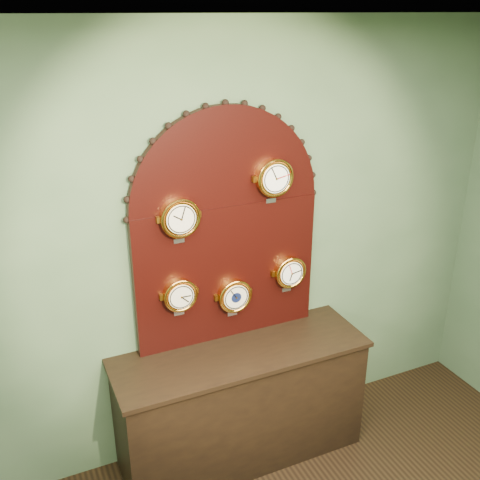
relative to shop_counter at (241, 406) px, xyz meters
name	(u,v)px	position (x,y,z in m)	size (l,w,h in m)	color
wall_back	(224,252)	(0.00, 0.27, 1.00)	(4.00, 4.00, 0.00)	#4A6545
shop_counter	(241,406)	(0.00, 0.00, 0.00)	(1.60, 0.50, 0.80)	black
display_board	(227,221)	(0.00, 0.22, 1.23)	(1.26, 0.06, 1.53)	black
roman_clock	(180,218)	(-0.32, 0.15, 1.32)	(0.24, 0.08, 0.29)	orange
arabic_clock	(274,178)	(0.28, 0.15, 1.49)	(0.24, 0.08, 0.29)	orange
hygrometer	(180,295)	(-0.34, 0.15, 0.83)	(0.21, 0.08, 0.26)	orange
barometer	(234,295)	(0.02, 0.15, 0.74)	(0.22, 0.08, 0.28)	orange
tide_clock	(289,272)	(0.42, 0.15, 0.83)	(0.22, 0.08, 0.27)	orange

